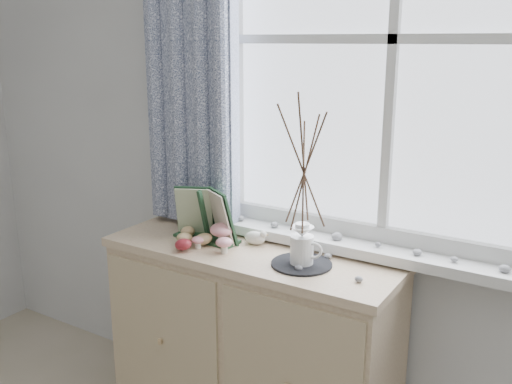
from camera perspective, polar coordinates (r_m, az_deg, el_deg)
sideboard at (r=2.44m, az=-0.46°, el=-15.09°), size 1.20×0.45×0.85m
botanical_book at (r=2.31m, az=-5.45°, el=-2.33°), size 0.33×0.14×0.23m
toadstool_cluster at (r=2.26m, az=-3.65°, el=-4.25°), size 0.18×0.15×0.09m
wooden_eggs at (r=2.30m, az=-6.64°, el=-4.61°), size 0.17×0.18×0.07m
songbird_figurine at (r=2.30m, az=-0.09°, el=-4.53°), size 0.12×0.07×0.06m
crocheted_doily at (r=2.11m, az=4.57°, el=-7.19°), size 0.22×0.22×0.01m
twig_pitcher at (r=2.00m, az=4.79°, el=2.58°), size 0.30×0.30×0.64m
sideboard_pebbles at (r=2.11m, az=6.57°, el=-6.97°), size 0.33×0.23×0.02m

